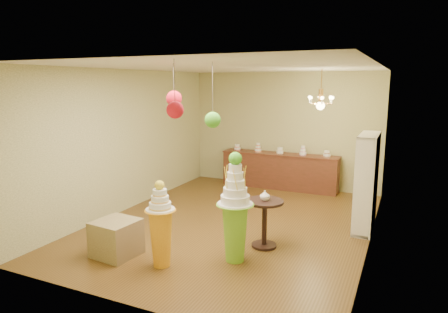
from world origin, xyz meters
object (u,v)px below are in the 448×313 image
at_px(pedestal_orange, 161,231).
at_px(sideboard, 279,170).
at_px(round_table, 265,217).
at_px(pedestal_green, 235,217).

xyz_separation_m(pedestal_orange, sideboard, (0.27, 5.12, -0.08)).
height_order(pedestal_orange, round_table, pedestal_orange).
xyz_separation_m(pedestal_orange, round_table, (1.17, 1.32, -0.03)).
height_order(pedestal_green, sideboard, pedestal_green).
relative_size(pedestal_green, pedestal_orange, 1.30).
distance_m(pedestal_orange, round_table, 1.77).
xyz_separation_m(sideboard, round_table, (0.90, -3.80, 0.04)).
bearing_deg(pedestal_green, sideboard, 98.43).
bearing_deg(sideboard, round_table, -76.67).
height_order(pedestal_green, round_table, pedestal_green).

